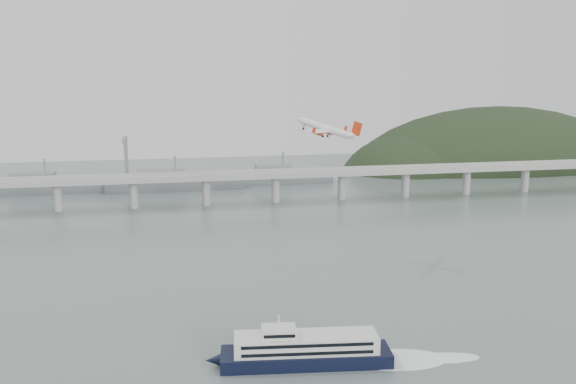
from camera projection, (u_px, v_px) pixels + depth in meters
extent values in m
plane|color=slate|center=(315.00, 305.00, 246.65)|extent=(900.00, 900.00, 0.00)
cube|color=#999996|center=(248.00, 176.00, 435.22)|extent=(800.00, 22.00, 2.20)
cube|color=#999996|center=(250.00, 175.00, 424.73)|extent=(800.00, 0.60, 1.80)
cube|color=#999996|center=(246.00, 171.00, 444.94)|extent=(800.00, 0.60, 1.80)
cylinder|color=#999996|center=(58.00, 197.00, 412.01)|extent=(6.00, 6.00, 21.00)
cylinder|color=#999996|center=(134.00, 195.00, 421.71)|extent=(6.00, 6.00, 21.00)
cylinder|color=#999996|center=(206.00, 192.00, 431.41)|extent=(6.00, 6.00, 21.00)
cylinder|color=#999996|center=(276.00, 189.00, 441.11)|extent=(6.00, 6.00, 21.00)
cylinder|color=#999996|center=(342.00, 187.00, 450.81)|extent=(6.00, 6.00, 21.00)
cylinder|color=#999996|center=(405.00, 184.00, 460.52)|extent=(6.00, 6.00, 21.00)
cylinder|color=#999996|center=(466.00, 182.00, 470.22)|extent=(6.00, 6.00, 21.00)
cylinder|color=#999996|center=(525.00, 180.00, 479.92)|extent=(6.00, 6.00, 21.00)
ellipsoid|color=black|center=(494.00, 183.00, 619.96)|extent=(320.00, 150.00, 156.00)
ellipsoid|color=black|center=(411.00, 182.00, 590.76)|extent=(140.00, 110.00, 96.00)
ellipsoid|color=black|center=(566.00, 185.00, 648.39)|extent=(220.00, 140.00, 120.00)
cube|color=slate|center=(46.00, 188.00, 476.53)|extent=(95.67, 20.15, 8.00)
cube|color=slate|center=(32.00, 178.00, 473.15)|extent=(33.90, 15.02, 8.00)
cylinder|color=slate|center=(45.00, 168.00, 473.46)|extent=(1.60, 1.60, 14.00)
cube|color=slate|center=(176.00, 184.00, 491.12)|extent=(110.55, 21.43, 8.00)
cube|color=slate|center=(162.00, 175.00, 487.45)|extent=(39.01, 16.73, 8.00)
cylinder|color=slate|center=(175.00, 165.00, 488.05)|extent=(1.60, 1.60, 14.00)
cube|color=slate|center=(283.00, 178.00, 518.20)|extent=(85.00, 13.60, 8.00)
cube|color=slate|center=(273.00, 170.00, 515.02)|extent=(29.75, 11.90, 8.00)
cylinder|color=slate|center=(283.00, 160.00, 515.13)|extent=(1.60, 1.60, 14.00)
cube|color=slate|center=(126.00, 160.00, 513.96)|extent=(3.00, 3.00, 40.00)
cube|color=slate|center=(125.00, 140.00, 500.88)|extent=(3.00, 28.00, 3.00)
cube|color=black|center=(306.00, 357.00, 196.42)|extent=(55.96, 19.64, 4.38)
cone|color=black|center=(214.00, 360.00, 194.14)|extent=(5.96, 5.01, 4.38)
cube|color=silver|center=(306.00, 343.00, 195.47)|extent=(46.99, 16.41, 5.48)
cube|color=black|center=(308.00, 346.00, 189.79)|extent=(41.35, 5.18, 1.10)
cube|color=black|center=(308.00, 354.00, 190.29)|extent=(41.35, 5.18, 1.10)
cube|color=black|center=(304.00, 331.00, 200.61)|extent=(41.35, 5.18, 1.10)
cube|color=black|center=(304.00, 339.00, 201.12)|extent=(41.35, 5.18, 1.10)
cube|color=silver|center=(279.00, 331.00, 194.00)|extent=(11.80, 8.93, 2.85)
cube|color=black|center=(280.00, 337.00, 190.19)|extent=(9.80, 1.32, 1.10)
cylinder|color=silver|center=(279.00, 321.00, 193.33)|extent=(0.61, 0.61, 4.38)
ellipsoid|color=white|center=(399.00, 360.00, 199.19)|extent=(33.22, 19.46, 0.22)
ellipsoid|color=white|center=(445.00, 358.00, 200.37)|extent=(24.44, 10.68, 0.22)
cylinder|color=white|center=(325.00, 128.00, 298.92)|extent=(21.67, 22.54, 10.04)
cone|color=white|center=(299.00, 119.00, 306.20)|extent=(5.83, 5.82, 4.43)
cone|color=white|center=(355.00, 137.00, 291.28)|extent=(6.58, 6.39, 4.67)
cube|color=white|center=(327.00, 131.00, 298.73)|extent=(26.32, 27.98, 3.21)
cube|color=white|center=(353.00, 135.00, 291.55)|extent=(10.32, 10.84, 1.59)
cube|color=red|center=(357.00, 129.00, 290.23)|extent=(4.70, 4.02, 7.30)
cylinder|color=red|center=(328.00, 132.00, 304.38)|extent=(4.81, 4.86, 3.22)
cylinder|color=black|center=(325.00, 131.00, 305.33)|extent=(2.20, 2.11, 2.29)
cube|color=white|center=(329.00, 130.00, 304.12)|extent=(2.16, 1.98, 1.75)
cylinder|color=red|center=(318.00, 133.00, 295.18)|extent=(4.81, 4.86, 3.22)
cylinder|color=black|center=(314.00, 132.00, 296.13)|extent=(2.20, 2.11, 2.29)
cube|color=white|center=(319.00, 131.00, 294.91)|extent=(2.16, 1.98, 1.75)
cylinder|color=black|center=(328.00, 134.00, 301.38)|extent=(0.98, 0.79, 2.40)
cylinder|color=black|center=(328.00, 136.00, 301.66)|extent=(1.26, 1.15, 1.33)
cylinder|color=black|center=(323.00, 134.00, 297.03)|extent=(0.98, 0.79, 2.40)
cylinder|color=black|center=(323.00, 136.00, 297.31)|extent=(1.26, 1.15, 1.33)
cylinder|color=black|center=(304.00, 127.00, 305.12)|extent=(0.98, 0.79, 2.40)
cylinder|color=black|center=(303.00, 129.00, 305.40)|extent=(1.26, 1.15, 1.33)
cube|color=red|center=(346.00, 129.00, 311.72)|extent=(1.74, 1.50, 2.68)
cube|color=red|center=(314.00, 130.00, 283.28)|extent=(1.74, 1.50, 2.68)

